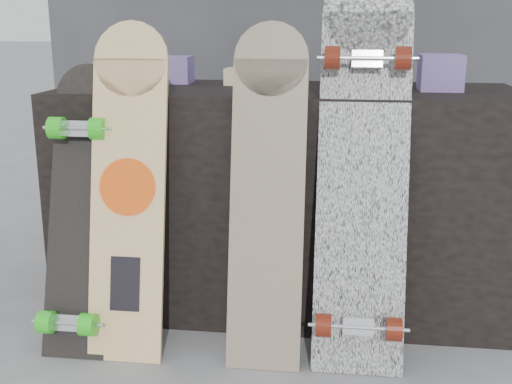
# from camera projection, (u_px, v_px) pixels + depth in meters

# --- Properties ---
(ground) EXTENTS (60.00, 60.00, 0.00)m
(ground) POSITION_uv_depth(u_px,v_px,m) (270.00, 367.00, 1.97)
(ground) COLOR slate
(ground) RESTS_ON ground
(vendor_table) EXTENTS (1.60, 0.60, 0.80)m
(vendor_table) POSITION_uv_depth(u_px,v_px,m) (286.00, 198.00, 2.35)
(vendor_table) COLOR black
(vendor_table) RESTS_ON ground
(booth) EXTENTS (2.40, 0.22, 2.20)m
(booth) POSITION_uv_depth(u_px,v_px,m) (303.00, 4.00, 2.98)
(booth) COLOR #35363B
(booth) RESTS_ON ground
(merch_box_purple) EXTENTS (0.18, 0.12, 0.10)m
(merch_box_purple) POSITION_uv_depth(u_px,v_px,m) (168.00, 70.00, 2.43)
(merch_box_purple) COLOR #493A78
(merch_box_purple) RESTS_ON vendor_table
(merch_box_small) EXTENTS (0.14, 0.14, 0.12)m
(merch_box_small) POSITION_uv_depth(u_px,v_px,m) (440.00, 72.00, 2.16)
(merch_box_small) COLOR #493A78
(merch_box_small) RESTS_ON vendor_table
(merch_box_flat) EXTENTS (0.22, 0.10, 0.06)m
(merch_box_flat) POSITION_uv_depth(u_px,v_px,m) (255.00, 77.00, 2.36)
(merch_box_flat) COLOR #D1B78C
(merch_box_flat) RESTS_ON vendor_table
(longboard_geisha) EXTENTS (0.24, 0.26, 1.03)m
(longboard_geisha) POSITION_uv_depth(u_px,v_px,m) (128.00, 182.00, 1.98)
(longboard_geisha) COLOR beige
(longboard_geisha) RESTS_ON ground
(longboard_celtic) EXTENTS (0.23, 0.24, 1.03)m
(longboard_celtic) POSITION_uv_depth(u_px,v_px,m) (268.00, 186.00, 1.93)
(longboard_celtic) COLOR #C9AC89
(longboard_celtic) RESTS_ON ground
(longboard_cascadia) EXTENTS (0.27, 0.39, 1.19)m
(longboard_cascadia) POSITION_uv_depth(u_px,v_px,m) (363.00, 162.00, 1.92)
(longboard_cascadia) COLOR white
(longboard_cascadia) RESTS_ON ground
(skateboard_dark) EXTENTS (0.20, 0.36, 0.90)m
(skateboard_dark) POSITION_uv_depth(u_px,v_px,m) (79.00, 206.00, 2.03)
(skateboard_dark) COLOR black
(skateboard_dark) RESTS_ON ground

